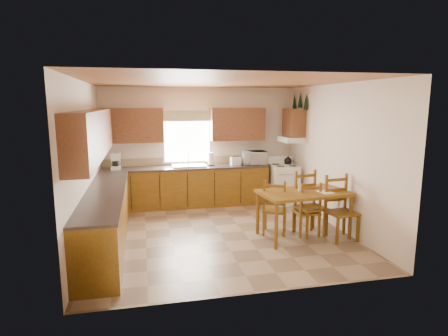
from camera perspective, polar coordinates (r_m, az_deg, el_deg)
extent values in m
plane|color=#836C51|center=(6.92, -0.69, -9.89)|extent=(4.50, 4.50, 0.00)
plane|color=#985C2F|center=(6.53, -0.74, 13.03)|extent=(4.50, 4.50, 0.00)
plane|color=beige|center=(6.52, -20.45, 0.51)|extent=(4.50, 4.50, 0.00)
plane|color=beige|center=(7.38, 16.66, 1.74)|extent=(4.50, 4.50, 0.00)
plane|color=beige|center=(8.79, -3.70, 3.38)|extent=(4.50, 4.50, 0.00)
plane|color=beige|center=(4.45, 5.20, -3.05)|extent=(4.50, 4.50, 0.00)
cube|color=brown|center=(8.60, -5.80, -2.95)|extent=(3.75, 0.60, 0.88)
cube|color=brown|center=(6.54, -17.52, -7.49)|extent=(0.60, 3.60, 0.88)
cube|color=#392F2C|center=(8.51, -5.86, 0.08)|extent=(3.75, 0.63, 0.04)
cube|color=#392F2C|center=(6.43, -17.74, -3.56)|extent=(0.63, 3.60, 0.04)
cube|color=#94805B|center=(8.77, -6.09, 1.10)|extent=(3.75, 0.01, 0.18)
cube|color=brown|center=(8.48, -14.02, 6.30)|extent=(1.41, 0.33, 0.75)
cube|color=brown|center=(8.76, 2.05, 6.69)|extent=(1.25, 0.33, 0.75)
cube|color=brown|center=(6.30, -19.42, 4.89)|extent=(0.33, 3.60, 0.75)
cube|color=brown|center=(8.73, 10.59, 6.82)|extent=(0.33, 0.62, 0.62)
cube|color=silver|center=(8.74, 10.21, 4.33)|extent=(0.44, 0.62, 0.12)
cube|color=silver|center=(8.70, -5.65, 4.61)|extent=(1.13, 0.02, 1.18)
cube|color=white|center=(8.69, -5.64, 4.61)|extent=(1.05, 0.01, 1.10)
cube|color=#3F5B2F|center=(8.64, -5.68, 7.90)|extent=(1.19, 0.01, 0.24)
cube|color=silver|center=(8.51, -5.36, 0.36)|extent=(0.75, 0.45, 0.04)
cone|color=black|center=(8.48, 12.37, 9.92)|extent=(0.22, 0.22, 0.36)
cone|color=black|center=(8.77, 11.50, 10.20)|extent=(0.22, 0.22, 0.36)
cone|color=black|center=(9.07, 10.66, 9.96)|extent=(0.22, 0.22, 0.36)
cube|color=silver|center=(8.86, 9.08, -2.57)|extent=(0.66, 0.68, 0.90)
cube|color=silver|center=(8.41, -16.18, 0.80)|extent=(0.19, 0.22, 0.30)
cylinder|color=white|center=(8.60, -2.04, 1.38)|extent=(0.14, 0.14, 0.30)
cube|color=silver|center=(8.68, 1.76, 1.07)|extent=(0.24, 0.17, 0.18)
imported|color=silver|center=(8.77, 4.62, 1.56)|extent=(0.54, 0.41, 0.31)
cube|color=brown|center=(6.78, 11.96, -6.90)|extent=(1.61, 1.02, 0.82)
cube|color=brown|center=(6.88, 12.47, -6.02)|extent=(0.42, 0.40, 0.97)
cube|color=brown|center=(6.85, 7.76, -5.85)|extent=(0.54, 0.54, 0.99)
cube|color=brown|center=(6.91, 13.12, -5.31)|extent=(0.55, 0.53, 1.13)
cube|color=brown|center=(6.77, 17.51, -5.91)|extent=(0.51, 0.49, 1.11)
cube|color=white|center=(6.72, 15.18, -3.55)|extent=(0.25, 0.31, 0.00)
cube|color=white|center=(6.68, 11.55, -3.02)|extent=(0.08, 0.03, 0.11)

